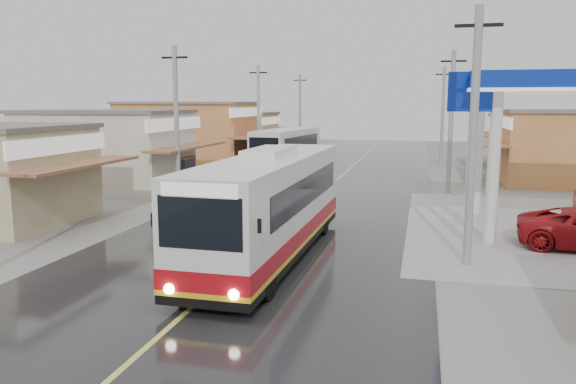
{
  "coord_description": "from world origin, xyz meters",
  "views": [
    {
      "loc": [
        5.51,
        -18.18,
        5.11
      ],
      "look_at": [
        0.67,
        1.94,
        1.82
      ],
      "focal_mm": 35.0,
      "sensor_mm": 36.0,
      "label": 1
    }
  ],
  "objects_px": {
    "cyclist": "(205,207)",
    "tricycle_near": "(179,170)",
    "coach_bus": "(271,205)",
    "tyre_stack": "(176,204)",
    "second_bus": "(287,148)"
  },
  "relations": [
    {
      "from": "cyclist",
      "to": "tricycle_near",
      "type": "height_order",
      "value": "cyclist"
    },
    {
      "from": "coach_bus",
      "to": "cyclist",
      "type": "height_order",
      "value": "coach_bus"
    },
    {
      "from": "coach_bus",
      "to": "tyre_stack",
      "type": "distance_m",
      "value": 9.95
    },
    {
      "from": "cyclist",
      "to": "tyre_stack",
      "type": "distance_m",
      "value": 3.72
    },
    {
      "from": "cyclist",
      "to": "second_bus",
      "type": "bearing_deg",
      "value": 92.33
    },
    {
      "from": "cyclist",
      "to": "tyre_stack",
      "type": "height_order",
      "value": "cyclist"
    },
    {
      "from": "second_bus",
      "to": "tyre_stack",
      "type": "xyz_separation_m",
      "value": [
        -1.38,
        -16.97,
        -1.42
      ]
    },
    {
      "from": "second_bus",
      "to": "tricycle_near",
      "type": "distance_m",
      "value": 11.11
    },
    {
      "from": "second_bus",
      "to": "tricycle_near",
      "type": "height_order",
      "value": "second_bus"
    },
    {
      "from": "cyclist",
      "to": "tricycle_near",
      "type": "bearing_deg",
      "value": 119.1
    },
    {
      "from": "second_bus",
      "to": "cyclist",
      "type": "height_order",
      "value": "second_bus"
    },
    {
      "from": "coach_bus",
      "to": "tyre_stack",
      "type": "xyz_separation_m",
      "value": [
        -6.72,
        7.18,
        -1.51
      ]
    },
    {
      "from": "cyclist",
      "to": "tricycle_near",
      "type": "xyz_separation_m",
      "value": [
        -5.48,
        9.41,
        0.36
      ]
    },
    {
      "from": "coach_bus",
      "to": "tyre_stack",
      "type": "height_order",
      "value": "coach_bus"
    },
    {
      "from": "second_bus",
      "to": "tyre_stack",
      "type": "distance_m",
      "value": 17.09
    }
  ]
}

